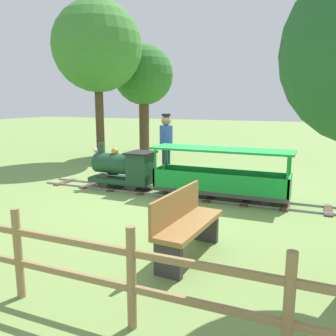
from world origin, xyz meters
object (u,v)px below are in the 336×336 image
locomotive (125,168)px  passenger_car (220,179)px  park_bench (186,224)px  oak_tree_far (97,47)px  oak_tree_distant (144,76)px  conductor_person (166,143)px

locomotive → passenger_car: bearing=-90.0°
park_bench → oak_tree_far: oak_tree_far is taller
locomotive → oak_tree_distant: size_ratio=0.37×
locomotive → conductor_person: conductor_person is taller
passenger_car → park_bench: passenger_car is taller
oak_tree_distant → conductor_person: bearing=-147.1°
oak_tree_far → oak_tree_distant: (1.89, -0.62, -0.76)m
oak_tree_distant → oak_tree_far: bearing=161.9°
oak_tree_distant → locomotive: bearing=-158.0°
locomotive → conductor_person: size_ratio=0.89×
conductor_person → oak_tree_far: oak_tree_far is taller
conductor_person → park_bench: size_ratio=1.22×
passenger_car → park_bench: (-2.68, -0.27, -0.01)m
oak_tree_far → park_bench: bearing=-138.7°
locomotive → oak_tree_distant: bearing=22.0°
conductor_person → park_bench: bearing=-153.4°
locomotive → oak_tree_far: size_ratio=0.29×
conductor_person → park_bench: conductor_person is taller
park_bench → oak_tree_far: size_ratio=0.27×
locomotive → conductor_person: (0.94, -0.58, 0.47)m
locomotive → oak_tree_distant: oak_tree_distant is taller
passenger_car → conductor_person: (0.94, 1.54, 0.53)m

